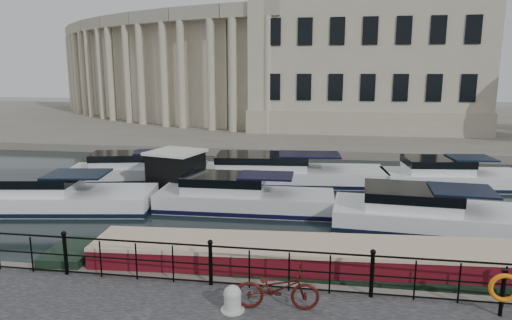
{
  "coord_description": "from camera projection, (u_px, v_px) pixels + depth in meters",
  "views": [
    {
      "loc": [
        2.83,
        -12.79,
        5.97
      ],
      "look_at": [
        0.5,
        2.0,
        3.0
      ],
      "focal_mm": 32.0,
      "sensor_mm": 36.0,
      "label": 1
    }
  ],
  "objects": [
    {
      "name": "narrowboat",
      "position": [
        314.0,
        272.0,
        12.88
      ],
      "size": [
        15.76,
        3.11,
        1.57
      ],
      "rotation": [
        0.0,
        0.0,
        0.07
      ],
      "color": "black",
      "rests_on": "ground_plane"
    },
    {
      "name": "mooring_bollard",
      "position": [
        232.0,
        299.0,
        10.38
      ],
      "size": [
        0.55,
        0.55,
        0.62
      ],
      "color": "beige",
      "rests_on": "near_quay"
    },
    {
      "name": "ground_plane",
      "position": [
        230.0,
        268.0,
        13.98
      ],
      "size": [
        160.0,
        160.0,
        0.0
      ],
      "primitive_type": "plane",
      "color": "black",
      "rests_on": "ground"
    },
    {
      "name": "railing",
      "position": [
        211.0,
        261.0,
        11.57
      ],
      "size": [
        24.14,
        0.14,
        1.22
      ],
      "color": "black",
      "rests_on": "near_quay"
    },
    {
      "name": "bicycle",
      "position": [
        277.0,
        288.0,
        10.43
      ],
      "size": [
        1.98,
        0.85,
        1.01
      ],
      "primitive_type": "imported",
      "rotation": [
        0.0,
        0.0,
        1.67
      ],
      "color": "#430F0B",
      "rests_on": "near_quay"
    },
    {
      "name": "life_ring_post",
      "position": [
        504.0,
        288.0,
        10.03
      ],
      "size": [
        0.68,
        0.19,
        1.1
      ],
      "color": "black",
      "rests_on": "near_quay"
    },
    {
      "name": "far_bank",
      "position": [
        302.0,
        121.0,
        51.72
      ],
      "size": [
        120.0,
        42.0,
        0.55
      ],
      "primitive_type": "cube",
      "color": "#6B665B",
      "rests_on": "ground_plane"
    },
    {
      "name": "civic_building",
      "position": [
        291.0,
        59.0,
        46.4
      ],
      "size": [
        53.55,
        31.84,
        16.85
      ],
      "color": "#ADA38C",
      "rests_on": "far_bank"
    },
    {
      "name": "cabin_cruisers",
      "position": [
        262.0,
        189.0,
        21.74
      ],
      "size": [
        26.13,
        10.42,
        1.99
      ],
      "color": "white",
      "rests_on": "ground_plane"
    },
    {
      "name": "harbour_hut",
      "position": [
        176.0,
        174.0,
        22.32
      ],
      "size": [
        3.76,
        3.39,
        2.2
      ],
      "rotation": [
        0.0,
        0.0,
        -0.26
      ],
      "color": "#6B665B",
      "rests_on": "ground_plane"
    }
  ]
}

